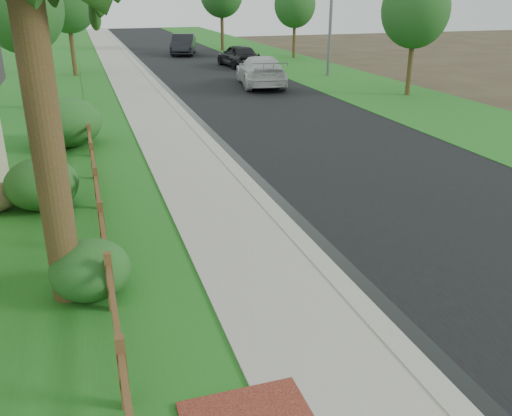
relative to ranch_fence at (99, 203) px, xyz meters
name	(u,v)px	position (x,y,z in m)	size (l,w,h in m)	color
ground	(389,372)	(3.60, -6.40, -0.62)	(120.00, 120.00, 0.00)	#352A1D
road	(196,65)	(8.20, 28.60, -0.61)	(8.00, 90.00, 0.02)	black
curb	(138,66)	(4.00, 28.60, -0.56)	(0.40, 90.00, 0.12)	gray
wet_gutter	(143,66)	(4.35, 28.60, -0.60)	(0.50, 90.00, 0.00)	black
sidewalk	(120,67)	(2.70, 28.60, -0.57)	(2.20, 90.00, 0.10)	#9F978A
grass_strip	(92,68)	(0.80, 28.60, -0.59)	(1.60, 90.00, 0.06)	#22601B
lawn_near	(11,72)	(-4.40, 28.60, -0.60)	(9.00, 90.00, 0.04)	#22601B
verge_far	(284,61)	(15.10, 28.60, -0.60)	(6.00, 90.00, 0.04)	#22601B
ranch_fence	(99,203)	(0.00, 0.00, 0.00)	(0.12, 16.92, 1.10)	#532D1B
white_suv	(261,71)	(9.70, 17.87, 0.23)	(2.33, 5.72, 1.66)	silver
dark_car_mid	(238,55)	(10.80, 26.30, 0.18)	(1.85, 4.59, 1.56)	black
dark_car_far	(183,44)	(8.63, 35.58, 0.24)	(1.76, 5.05, 1.67)	black
shrub_a	(90,270)	(-0.30, -2.98, -0.10)	(1.38, 1.38, 1.04)	#1B4E1C
shrub_c	(42,184)	(-1.27, 1.73, 0.02)	(1.76, 1.76, 1.27)	#1B4E1C
shrub_d	(65,123)	(-0.74, 7.60, 0.23)	(2.48, 2.48, 1.69)	#1B4E1C
tree_near_left	(21,8)	(-2.16, 14.96, 3.74)	(3.58, 3.58, 6.34)	#3B2818
tree_near_right	(416,10)	(15.97, 12.70, 3.54)	(3.34, 3.34, 6.00)	#3B2818
tree_mid_right	(295,5)	(16.60, 30.30, 3.45)	(3.23, 3.23, 5.86)	#3B2818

